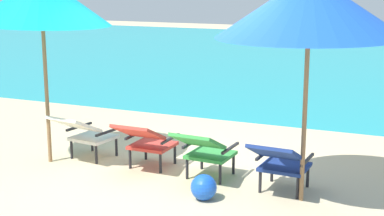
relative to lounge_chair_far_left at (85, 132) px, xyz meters
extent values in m
plane|color=#CCB78E|center=(1.36, 3.97, -0.40)|extent=(40.00, 40.00, 0.00)
cube|color=teal|center=(1.36, 11.88, -0.40)|extent=(40.00, 18.00, 0.01)
cube|color=silver|center=(0.02, 0.17, -0.12)|extent=(0.58, 0.57, 0.04)
cube|color=silver|center=(-0.03, -0.19, 0.15)|extent=(0.59, 0.58, 0.27)
cylinder|color=black|center=(-0.16, 0.41, -0.27)|extent=(0.04, 0.04, 0.26)
cylinder|color=black|center=(0.27, 0.35, -0.27)|extent=(0.04, 0.04, 0.26)
cylinder|color=black|center=(-0.22, -0.01, -0.27)|extent=(0.04, 0.04, 0.26)
cylinder|color=black|center=(0.21, -0.07, -0.27)|extent=(0.04, 0.04, 0.26)
cube|color=black|center=(-0.23, 0.21, 0.00)|extent=(0.10, 0.50, 0.03)
cube|color=black|center=(0.28, 0.14, 0.00)|extent=(0.10, 0.50, 0.03)
cube|color=red|center=(0.94, 0.16, -0.12)|extent=(0.52, 0.50, 0.04)
cube|color=red|center=(0.94, -0.21, 0.15)|extent=(0.52, 0.52, 0.27)
cylinder|color=black|center=(0.72, 0.37, -0.27)|extent=(0.04, 0.04, 0.26)
cylinder|color=black|center=(1.16, 0.36, -0.27)|extent=(0.04, 0.04, 0.26)
cylinder|color=black|center=(0.72, -0.05, -0.27)|extent=(0.04, 0.04, 0.26)
cylinder|color=black|center=(1.16, -0.06, -0.27)|extent=(0.04, 0.04, 0.26)
cube|color=black|center=(0.68, 0.16, 0.00)|extent=(0.03, 0.50, 0.03)
cube|color=black|center=(1.20, 0.15, 0.00)|extent=(0.03, 0.50, 0.03)
cube|color=#338E3D|center=(1.79, 0.08, -0.12)|extent=(0.54, 0.52, 0.04)
cube|color=#338E3D|center=(1.77, -0.29, 0.15)|extent=(0.54, 0.54, 0.27)
cylinder|color=black|center=(1.58, 0.30, -0.27)|extent=(0.04, 0.04, 0.26)
cylinder|color=black|center=(2.02, 0.28, -0.27)|extent=(0.04, 0.04, 0.26)
cylinder|color=black|center=(1.56, -0.12, -0.27)|extent=(0.04, 0.04, 0.26)
cylinder|color=black|center=(2.00, -0.14, -0.27)|extent=(0.04, 0.04, 0.26)
cube|color=black|center=(1.53, 0.09, 0.00)|extent=(0.05, 0.50, 0.03)
cube|color=black|center=(2.05, 0.07, 0.00)|extent=(0.05, 0.50, 0.03)
cube|color=navy|center=(2.74, -0.01, -0.12)|extent=(0.54, 0.52, 0.04)
cube|color=navy|center=(2.72, -0.37, 0.15)|extent=(0.54, 0.54, 0.27)
cylinder|color=black|center=(2.53, 0.21, -0.27)|extent=(0.04, 0.04, 0.26)
cylinder|color=black|center=(2.97, 0.19, -0.27)|extent=(0.04, 0.04, 0.26)
cylinder|color=black|center=(2.51, -0.21, -0.27)|extent=(0.04, 0.04, 0.26)
cylinder|color=black|center=(2.95, -0.23, -0.27)|extent=(0.04, 0.04, 0.26)
cube|color=black|center=(2.48, 0.00, 0.00)|extent=(0.05, 0.50, 0.03)
cube|color=black|center=(3.00, -0.02, 0.00)|extent=(0.05, 0.50, 0.03)
cylinder|color=olive|center=(-0.41, -0.23, 0.53)|extent=(0.05, 0.05, 1.87)
cone|color=#0A93AD|center=(-0.41, -0.23, 1.74)|extent=(2.13, 2.12, 0.67)
cylinder|color=olive|center=(3.00, -0.25, 0.52)|extent=(0.05, 0.05, 1.84)
cone|color=blue|center=(3.00, -0.25, 1.72)|extent=(2.77, 2.77, 0.68)
sphere|color=blue|center=(2.00, -0.67, -0.26)|extent=(0.29, 0.29, 0.29)
camera|label=1|loc=(4.27, -6.18, 1.97)|focal=53.33mm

